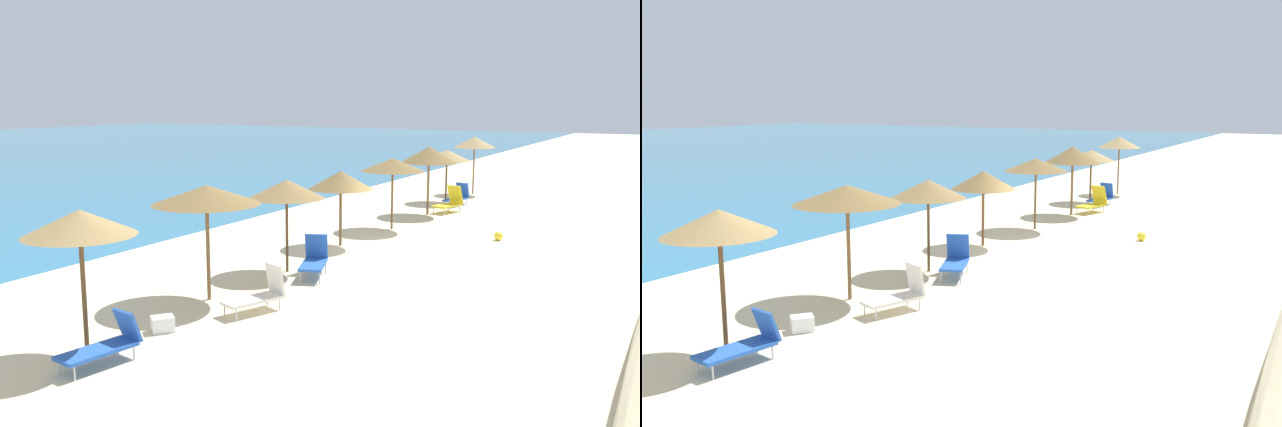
# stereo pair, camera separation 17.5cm
# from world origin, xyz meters

# --- Properties ---
(ground_plane) EXTENTS (160.00, 160.00, 0.00)m
(ground_plane) POSITION_xyz_m (0.00, 0.00, 0.00)
(ground_plane) COLOR beige
(beach_umbrella_1) EXTENTS (2.08, 2.08, 2.79)m
(beach_umbrella_1) POSITION_xyz_m (-11.12, 1.78, 2.53)
(beach_umbrella_1) COLOR brown
(beach_umbrella_1) RESTS_ON ground_plane
(beach_umbrella_2) EXTENTS (2.57, 2.57, 2.78)m
(beach_umbrella_2) POSITION_xyz_m (-7.15, 2.04, 2.54)
(beach_umbrella_2) COLOR brown
(beach_umbrella_2) RESTS_ON ground_plane
(beach_umbrella_3) EXTENTS (2.10, 2.10, 2.59)m
(beach_umbrella_3) POSITION_xyz_m (-3.97, 1.83, 2.32)
(beach_umbrella_3) COLOR brown
(beach_umbrella_3) RESTS_ON ground_plane
(beach_umbrella_4) EXTENTS (2.11, 2.11, 2.46)m
(beach_umbrella_4) POSITION_xyz_m (-0.23, 2.12, 2.16)
(beach_umbrella_4) COLOR brown
(beach_umbrella_4) RESTS_ON ground_plane
(beach_umbrella_5) EXTENTS (2.33, 2.33, 2.63)m
(beach_umbrella_5) POSITION_xyz_m (3.24, 1.79, 2.38)
(beach_umbrella_5) COLOR brown
(beach_umbrella_5) RESTS_ON ground_plane
(beach_umbrella_6) EXTENTS (2.33, 2.33, 2.84)m
(beach_umbrella_6) POSITION_xyz_m (6.89, 1.76, 2.49)
(beach_umbrella_6) COLOR brown
(beach_umbrella_6) RESTS_ON ground_plane
(beach_umbrella_7) EXTENTS (2.19, 2.19, 2.43)m
(beach_umbrella_7) POSITION_xyz_m (10.56, 2.24, 2.18)
(beach_umbrella_7) COLOR brown
(beach_umbrella_7) RESTS_ON ground_plane
(beach_umbrella_8) EXTENTS (2.06, 2.06, 2.89)m
(beach_umbrella_8) POSITION_xyz_m (13.93, 1.97, 2.60)
(beach_umbrella_8) COLOR brown
(beach_umbrella_8) RESTS_ON ground_plane
(lounge_chair_0) EXTENTS (1.64, 0.81, 0.98)m
(lounge_chair_0) POSITION_xyz_m (9.92, 1.47, 0.39)
(lounge_chair_0) COLOR blue
(lounge_chair_0) RESTS_ON ground_plane
(lounge_chair_1) EXTENTS (1.56, 1.03, 1.12)m
(lounge_chair_1) POSITION_xyz_m (7.90, 1.15, 0.44)
(lounge_chair_1) COLOR yellow
(lounge_chair_1) RESTS_ON ground_plane
(lounge_chair_2) EXTENTS (1.59, 0.82, 0.90)m
(lounge_chair_2) POSITION_xyz_m (-11.25, 1.15, 0.38)
(lounge_chair_2) COLOR blue
(lounge_chair_2) RESTS_ON ground_plane
(lounge_chair_3) EXTENTS (1.57, 1.11, 1.10)m
(lounge_chair_3) POSITION_xyz_m (-4.02, 0.93, 0.47)
(lounge_chair_3) COLOR blue
(lounge_chair_3) RESTS_ON ground_plane
(lounge_chair_4) EXTENTS (1.53, 1.03, 1.05)m
(lounge_chair_4) POSITION_xyz_m (-7.31, 0.46, 0.42)
(lounge_chair_4) COLOR white
(lounge_chair_4) RESTS_ON ground_plane
(beach_ball) EXTENTS (0.30, 0.30, 0.30)m
(beach_ball) POSITION_xyz_m (3.12, -2.21, 0.15)
(beach_ball) COLOR yellow
(beach_ball) RESTS_ON ground_plane
(cooler_box) EXTENTS (0.59, 0.57, 0.32)m
(cooler_box) POSITION_xyz_m (-9.43, 1.45, 0.16)
(cooler_box) COLOR white
(cooler_box) RESTS_ON ground_plane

